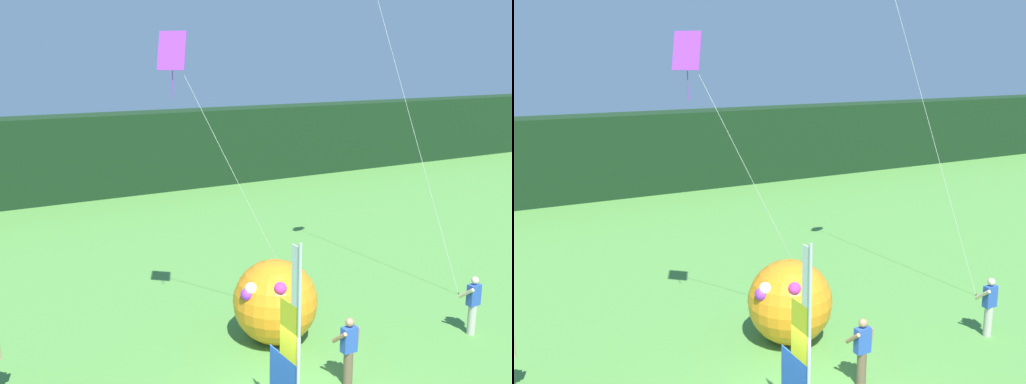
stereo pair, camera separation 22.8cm
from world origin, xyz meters
TOP-DOWN VIEW (x-y plane):
  - distant_treeline at (0.00, 22.75)m, footprint 80.00×2.40m
  - banner_flag at (-0.72, -0.41)m, footprint 0.06×1.03m
  - person_near_banner at (1.72, 0.89)m, footprint 0.55×0.48m
  - person_far_left at (6.23, 1.27)m, footprint 0.55×0.48m
  - inflatable_balloon at (1.36, 3.54)m, footprint 2.25×2.23m
  - kite_purple_diamond_2 at (-0.64, 4.78)m, footprint 4.13×0.67m

SIDE VIEW (x-z plane):
  - person_far_left at x=6.23m, z-range 0.05..1.71m
  - person_near_banner at x=1.72m, z-range 0.05..1.71m
  - inflatable_balloon at x=1.36m, z-range 0.01..2.24m
  - banner_flag at x=-0.72m, z-range -0.09..4.17m
  - distant_treeline at x=0.00m, z-range 0.00..4.40m
  - kite_purple_diamond_2 at x=-0.64m, z-range 3.16..11.15m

